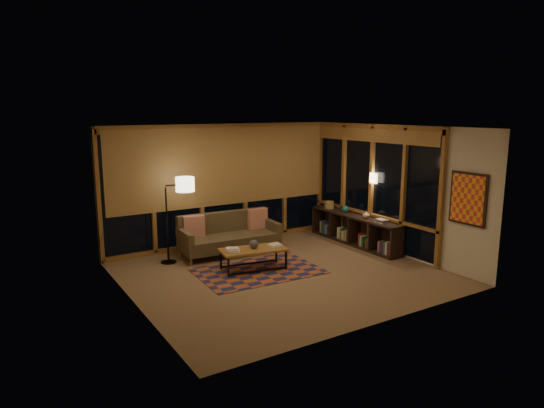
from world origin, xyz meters
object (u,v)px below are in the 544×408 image
bookshelf (354,230)px  floor_lamp (167,221)px  coffee_table (253,259)px  sofa (230,235)px

bookshelf → floor_lamp: bearing=167.3°
coffee_table → bookshelf: size_ratio=0.47×
sofa → coffee_table: size_ratio=1.65×
floor_lamp → bookshelf: floor_lamp is taller
floor_lamp → coffee_table: bearing=-42.4°
coffee_table → bookshelf: 2.86m
sofa → coffee_table: sofa is taller
sofa → floor_lamp: bearing=177.4°
floor_lamp → sofa: bearing=-1.8°
sofa → bookshelf: size_ratio=0.77×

